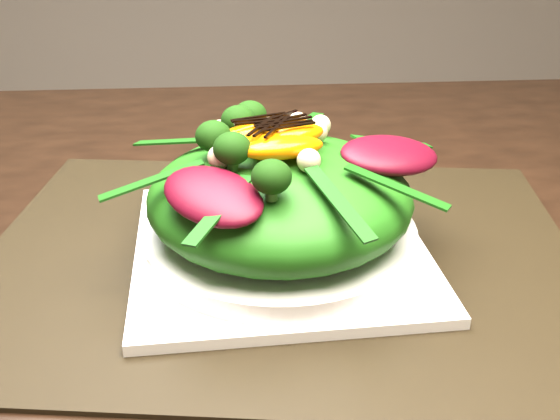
{
  "coord_description": "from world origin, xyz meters",
  "views": [
    {
      "loc": [
        -0.2,
        -0.51,
        1.04
      ],
      "look_at": [
        -0.17,
        -0.04,
        0.79
      ],
      "focal_mm": 42.0,
      "sensor_mm": 36.0,
      "label": 1
    }
  ],
  "objects": [
    {
      "name": "orange_segment",
      "position": [
        -0.19,
        -0.04,
        0.85
      ],
      "size": [
        0.07,
        0.06,
        0.02
      ],
      "primitive_type": "ellipsoid",
      "rotation": [
        0.0,
        0.0,
        0.54
      ],
      "color": "#FF7104",
      "rests_on": "lettuce_mound"
    },
    {
      "name": "radicchio_leaf",
      "position": [
        -0.08,
        -0.04,
        0.84
      ],
      "size": [
        0.09,
        0.07,
        0.02
      ],
      "primitive_type": "ellipsoid",
      "rotation": [
        0.0,
        0.0,
        0.26
      ],
      "color": "#440713",
      "rests_on": "lettuce_mound"
    },
    {
      "name": "broccoli_floret",
      "position": [
        -0.24,
        -0.0,
        0.85
      ],
      "size": [
        0.05,
        0.05,
        0.04
      ],
      "primitive_type": "sphere",
      "rotation": [
        0.0,
        0.0,
        0.3
      ],
      "color": "black",
      "rests_on": "lettuce_mound"
    },
    {
      "name": "lettuce_mound",
      "position": [
        -0.17,
        -0.04,
        0.81
      ],
      "size": [
        0.25,
        0.25,
        0.08
      ],
      "primitive_type": "ellipsoid",
      "rotation": [
        0.0,
        0.0,
        0.18
      ],
      "color": "#236112",
      "rests_on": "salad_bowl"
    },
    {
      "name": "macadamia_nut",
      "position": [
        -0.14,
        -0.09,
        0.85
      ],
      "size": [
        0.02,
        0.02,
        0.02
      ],
      "primitive_type": "sphere",
      "rotation": [
        0.0,
        0.0,
        0.31
      ],
      "color": "beige",
      "rests_on": "lettuce_mound"
    },
    {
      "name": "placemat",
      "position": [
        -0.17,
        -0.04,
        0.75
      ],
      "size": [
        0.54,
        0.44,
        0.0
      ],
      "primitive_type": "cube",
      "rotation": [
        0.0,
        0.0,
        -0.13
      ],
      "color": "black",
      "rests_on": "dining_table"
    },
    {
      "name": "plate_base",
      "position": [
        -0.17,
        -0.04,
        0.76
      ],
      "size": [
        0.25,
        0.25,
        0.01
      ],
      "primitive_type": "cube",
      "rotation": [
        0.0,
        0.0,
        0.05
      ],
      "color": "white",
      "rests_on": "placemat"
    },
    {
      "name": "dining_table",
      "position": [
        0.0,
        0.0,
        0.73
      ],
      "size": [
        1.6,
        0.9,
        0.75
      ],
      "primitive_type": "cube",
      "color": "black",
      "rests_on": "floor"
    },
    {
      "name": "balsamic_drizzle",
      "position": [
        -0.19,
        -0.04,
        0.86
      ],
      "size": [
        0.04,
        0.03,
        0.0
      ],
      "primitive_type": "cube",
      "rotation": [
        0.0,
        0.0,
        0.54
      ],
      "color": "black",
      "rests_on": "orange_segment"
    },
    {
      "name": "salad_bowl",
      "position": [
        -0.17,
        -0.04,
        0.77
      ],
      "size": [
        0.26,
        0.26,
        0.02
      ],
      "primitive_type": "cylinder",
      "rotation": [
        0.0,
        0.0,
        -0.18
      ],
      "color": "white",
      "rests_on": "plate_base"
    }
  ]
}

